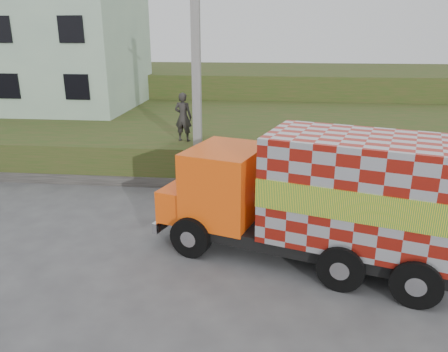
# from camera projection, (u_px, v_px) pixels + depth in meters

# --- Properties ---
(ground) EXTENTS (120.00, 120.00, 0.00)m
(ground) POSITION_uv_depth(u_px,v_px,m) (207.00, 238.00, 12.49)
(ground) COLOR #474749
(ground) RESTS_ON ground
(embankment) EXTENTS (40.00, 12.00, 1.50)m
(embankment) POSITION_uv_depth(u_px,v_px,m) (235.00, 134.00, 21.69)
(embankment) COLOR #2C4C19
(embankment) RESTS_ON ground
(embankment_far) EXTENTS (40.00, 12.00, 3.00)m
(embankment_far) POSITION_uv_depth(u_px,v_px,m) (248.00, 89.00, 32.77)
(embankment_far) COLOR #2C4C19
(embankment_far) RESTS_ON ground
(retaining_strip) EXTENTS (16.00, 0.50, 0.40)m
(retaining_strip) POSITION_uv_depth(u_px,v_px,m) (171.00, 181.00, 16.59)
(retaining_strip) COLOR #595651
(retaining_strip) RESTS_ON ground
(building) EXTENTS (10.00, 8.00, 6.00)m
(building) POSITION_uv_depth(u_px,v_px,m) (45.00, 52.00, 24.42)
(building) COLOR #ADCAAD
(building) RESTS_ON embankment
(utility_pole) EXTENTS (1.20, 0.30, 8.00)m
(utility_pole) POSITION_uv_depth(u_px,v_px,m) (196.00, 77.00, 15.64)
(utility_pole) COLOR gray
(utility_pole) RESTS_ON ground
(cargo_truck) EXTENTS (7.87, 4.55, 3.35)m
(cargo_truck) POSITION_uv_depth(u_px,v_px,m) (320.00, 197.00, 10.80)
(cargo_truck) COLOR black
(cargo_truck) RESTS_ON ground
(cow) EXTENTS (0.87, 1.45, 1.14)m
(cow) POSITION_uv_depth(u_px,v_px,m) (178.00, 219.00, 12.39)
(cow) COLOR black
(cow) RESTS_ON ground
(pedestrian) EXTENTS (0.77, 0.58, 1.90)m
(pedestrian) POSITION_uv_depth(u_px,v_px,m) (183.00, 117.00, 16.96)
(pedestrian) COLOR #312D2B
(pedestrian) RESTS_ON embankment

